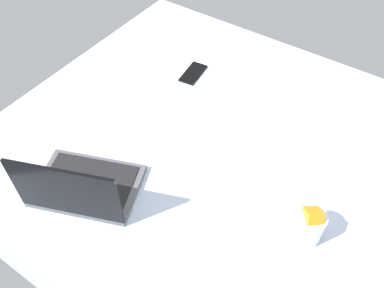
% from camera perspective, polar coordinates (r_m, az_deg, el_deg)
% --- Properties ---
extents(bed_mattress, '(1.80, 1.40, 0.18)m').
position_cam_1_polar(bed_mattress, '(1.50, 7.31, -4.25)').
color(bed_mattress, silver).
rests_on(bed_mattress, ground).
extents(laptop, '(0.39, 0.33, 0.23)m').
position_cam_1_polar(laptop, '(1.34, -15.10, -5.78)').
color(laptop, '#4C4C51').
rests_on(laptop, bed_mattress).
extents(snack_cup, '(0.09, 0.10, 0.14)m').
position_cam_1_polar(snack_cup, '(1.24, 15.92, -10.80)').
color(snack_cup, silver).
rests_on(snack_cup, bed_mattress).
extents(cell_phone, '(0.08, 0.15, 0.01)m').
position_cam_1_polar(cell_phone, '(1.75, 0.16, 9.86)').
color(cell_phone, black).
rests_on(cell_phone, bed_mattress).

